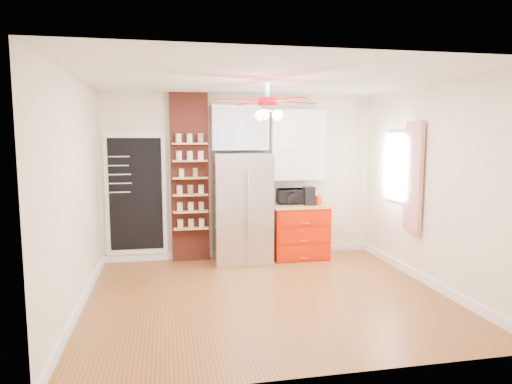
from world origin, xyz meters
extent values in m
plane|color=brown|center=(0.00, 0.00, 0.00)|extent=(4.50, 4.50, 0.00)
plane|color=white|center=(0.00, 0.00, 2.70)|extent=(4.50, 4.50, 0.00)
cube|color=beige|center=(0.00, 2.00, 1.35)|extent=(4.50, 0.02, 2.70)
cube|color=beige|center=(0.00, -2.00, 1.35)|extent=(4.50, 0.02, 2.70)
cube|color=beige|center=(-2.25, 0.00, 1.35)|extent=(0.02, 4.00, 2.70)
cube|color=beige|center=(2.25, 0.00, 1.35)|extent=(0.02, 4.00, 2.70)
cube|color=white|center=(-1.70, 1.97, 1.10)|extent=(0.95, 0.04, 1.95)
cube|color=black|center=(-1.70, 1.95, 1.10)|extent=(0.82, 0.02, 1.78)
cube|color=maroon|center=(-0.85, 1.92, 1.35)|extent=(0.60, 0.16, 2.70)
cube|color=silver|center=(-0.05, 1.63, 0.88)|extent=(0.90, 0.70, 1.75)
cube|color=white|center=(-0.05, 1.82, 2.15)|extent=(0.90, 0.35, 0.70)
cube|color=#C51900|center=(0.92, 1.68, 0.43)|extent=(0.90, 0.60, 0.86)
cube|color=tan|center=(0.92, 1.68, 0.88)|extent=(0.94, 0.64, 0.04)
cube|color=white|center=(0.92, 1.85, 1.88)|extent=(0.90, 0.30, 1.15)
cube|color=white|center=(2.23, 0.90, 1.55)|extent=(0.04, 0.75, 1.05)
cube|color=red|center=(2.18, 0.35, 1.45)|extent=(0.06, 0.40, 1.55)
cylinder|color=silver|center=(0.00, 0.00, 2.55)|extent=(0.05, 0.05, 0.20)
cylinder|color=#9C0913|center=(0.00, 0.00, 2.43)|extent=(0.24, 0.24, 0.10)
sphere|color=white|center=(0.00, 0.00, 2.27)|extent=(0.13, 0.13, 0.13)
imported|color=black|center=(0.80, 1.78, 1.02)|extent=(0.46, 0.33, 0.25)
cube|color=black|center=(1.06, 1.61, 1.05)|extent=(0.18, 0.22, 0.30)
cylinder|color=red|center=(1.20, 1.56, 0.97)|extent=(0.11, 0.11, 0.14)
cylinder|color=red|center=(1.23, 1.65, 0.97)|extent=(0.14, 0.14, 0.14)
cylinder|color=beige|center=(-0.98, 1.81, 1.43)|extent=(0.11, 0.11, 0.12)
cylinder|color=#957C4C|center=(-0.77, 1.81, 1.43)|extent=(0.09, 0.09, 0.12)
camera|label=1|loc=(-1.23, -5.46, 2.02)|focal=32.00mm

